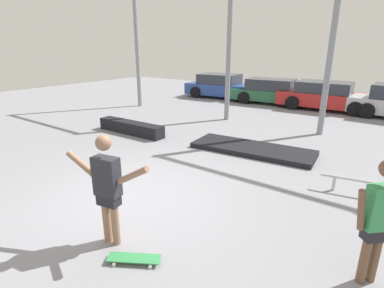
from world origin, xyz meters
name	(u,v)px	position (x,y,z in m)	size (l,w,h in m)	color
ground_plane	(133,198)	(0.00, 0.00, 0.00)	(36.00, 36.00, 0.00)	gray
skateboarder	(107,185)	(0.79, -1.18, 0.99)	(1.48, 0.35, 1.77)	#8C664C
skateboard	(134,258)	(1.41, -1.31, 0.06)	(0.76, 0.57, 0.08)	#338C4C
grind_box	(131,128)	(-3.56, 3.29, 0.21)	(2.74, 0.47, 0.41)	black
manual_pad	(252,149)	(0.74, 4.06, 0.07)	(3.51, 1.25, 0.14)	black
canopy_support_left	(178,23)	(-4.42, 7.11, 3.86)	(5.30, 0.20, 6.45)	gray
parked_car_blue	(221,86)	(-4.94, 11.81, 0.66)	(4.25, 2.29, 1.37)	#284793
parked_car_green	(272,92)	(-1.74, 11.74, 0.62)	(4.42, 2.16, 1.29)	#28603D
parked_car_red	(326,96)	(0.95, 11.73, 0.65)	(4.45, 2.14, 1.32)	red
bystander	(379,217)	(4.14, 0.23, 0.97)	(0.53, 0.52, 1.72)	brown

